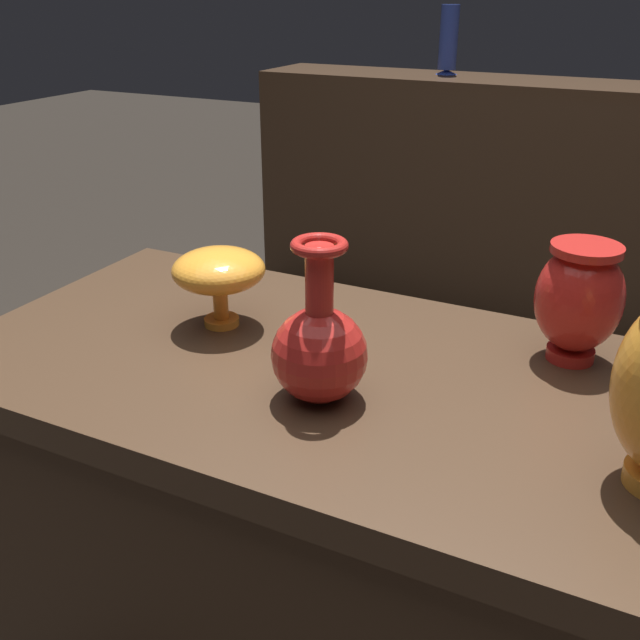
{
  "coord_description": "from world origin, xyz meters",
  "views": [
    {
      "loc": [
        0.45,
        -0.91,
        1.35
      ],
      "look_at": [
        0.02,
        -0.05,
        0.9
      ],
      "focal_mm": 41.0,
      "sensor_mm": 36.0,
      "label": 1
    }
  ],
  "objects_px": {
    "shelf_vase_left": "(448,41)",
    "vase_left_accent": "(219,272)",
    "vase_centerpiece": "(319,348)",
    "vase_right_accent": "(579,298)"
  },
  "relations": [
    {
      "from": "vase_centerpiece",
      "to": "vase_right_accent",
      "type": "distance_m",
      "value": 0.42
    },
    {
      "from": "shelf_vase_left",
      "to": "vase_left_accent",
      "type": "bearing_deg",
      "value": -82.26
    },
    {
      "from": "vase_right_accent",
      "to": "vase_centerpiece",
      "type": "bearing_deg",
      "value": -137.05
    },
    {
      "from": "vase_centerpiece",
      "to": "vase_left_accent",
      "type": "bearing_deg",
      "value": 151.26
    },
    {
      "from": "vase_left_accent",
      "to": "vase_right_accent",
      "type": "xyz_separation_m",
      "value": [
        0.57,
        0.14,
        0.01
      ]
    },
    {
      "from": "vase_left_accent",
      "to": "vase_right_accent",
      "type": "height_order",
      "value": "vase_right_accent"
    },
    {
      "from": "shelf_vase_left",
      "to": "vase_right_accent",
      "type": "bearing_deg",
      "value": -67.11
    },
    {
      "from": "vase_centerpiece",
      "to": "vase_right_accent",
      "type": "relative_size",
      "value": 1.25
    },
    {
      "from": "vase_right_accent",
      "to": "shelf_vase_left",
      "type": "distance_m",
      "value": 2.25
    },
    {
      "from": "vase_centerpiece",
      "to": "shelf_vase_left",
      "type": "relative_size",
      "value": 0.88
    }
  ]
}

